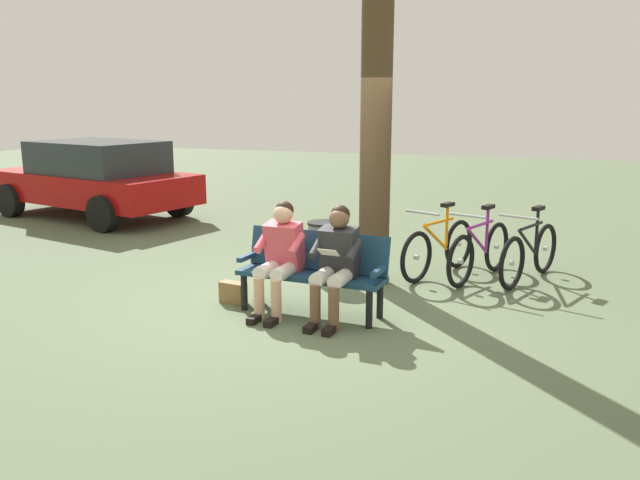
% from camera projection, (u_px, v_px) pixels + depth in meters
% --- Properties ---
extents(ground_plane, '(40.00, 40.00, 0.00)m').
position_uv_depth(ground_plane, '(298.00, 306.00, 7.25)').
color(ground_plane, '#566647').
extents(bench, '(1.63, 0.60, 0.87)m').
position_uv_depth(bench, '(314.00, 266.00, 6.96)').
color(bench, navy).
rests_on(bench, ground).
extents(person_reading, '(0.51, 0.79, 1.20)m').
position_uv_depth(person_reading, '(336.00, 258.00, 6.65)').
color(person_reading, '#262628').
rests_on(person_reading, ground).
extents(person_companion, '(0.51, 0.79, 1.20)m').
position_uv_depth(person_companion, '(280.00, 253.00, 6.91)').
color(person_companion, '#D84C59').
rests_on(person_companion, ground).
extents(handbag, '(0.32, 0.18, 0.24)m').
position_uv_depth(handbag, '(233.00, 293.00, 7.35)').
color(handbag, olive).
rests_on(handbag, ground).
extents(tree_trunk, '(0.38, 0.38, 4.06)m').
position_uv_depth(tree_trunk, '(376.00, 118.00, 7.77)').
color(tree_trunk, '#4C3823').
rests_on(tree_trunk, ground).
extents(litter_bin, '(0.42, 0.42, 0.74)m').
position_uv_depth(litter_bin, '(324.00, 251.00, 8.26)').
color(litter_bin, slate).
rests_on(litter_bin, ground).
extents(bicycle_silver, '(0.71, 1.59, 0.94)m').
position_uv_depth(bicycle_silver, '(530.00, 253.00, 8.18)').
color(bicycle_silver, black).
rests_on(bicycle_silver, ground).
extents(bicycle_orange, '(0.69, 1.60, 0.94)m').
position_uv_depth(bicycle_orange, '(480.00, 251.00, 8.28)').
color(bicycle_orange, black).
rests_on(bicycle_orange, ground).
extents(bicycle_blue, '(0.74, 1.57, 0.94)m').
position_uv_depth(bicycle_blue, '(439.00, 248.00, 8.46)').
color(bicycle_blue, black).
rests_on(bicycle_blue, ground).
extents(parked_car, '(4.51, 2.77, 1.47)m').
position_uv_depth(parked_car, '(95.00, 177.00, 12.53)').
color(parked_car, '#A50C0C').
rests_on(parked_car, ground).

